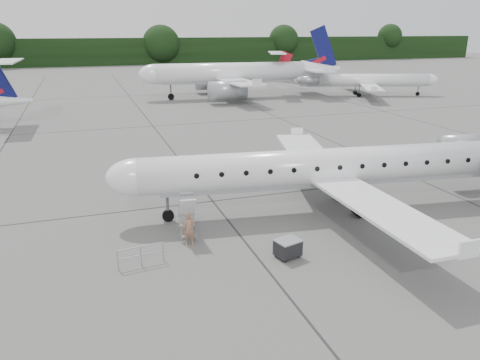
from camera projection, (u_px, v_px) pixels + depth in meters
name	position (u px, v px, depth m)	size (l,w,h in m)	color
ground	(334.00, 227.00, 26.98)	(320.00, 320.00, 0.00)	slate
treeline	(122.00, 52.00, 142.88)	(260.00, 4.00, 8.00)	black
main_regional_jet	(337.00, 149.00, 28.42)	(30.70, 22.11, 7.87)	white
airstair	(187.00, 214.00, 25.49)	(0.85, 2.10, 2.47)	white
passenger	(189.00, 229.00, 24.47)	(0.66, 0.43, 1.81)	#8E624D
safety_railing	(141.00, 256.00, 22.41)	(2.20, 0.08, 1.00)	#989BA0
baggage_cart	(288.00, 248.00, 23.24)	(1.16, 0.94, 1.01)	black
bg_narrowbody	(231.00, 63.00, 74.95)	(31.20, 22.46, 11.20)	white
bg_regional_right	(365.00, 74.00, 77.86)	(27.55, 19.83, 7.23)	white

